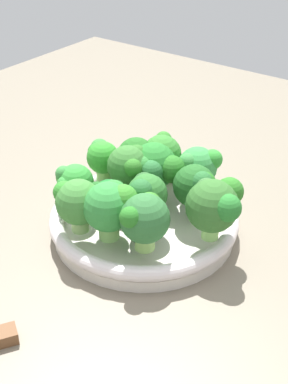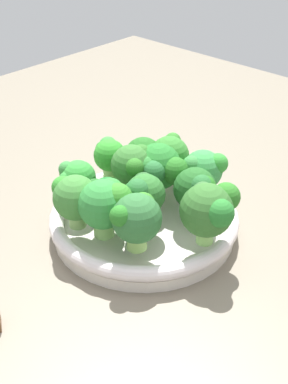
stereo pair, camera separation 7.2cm
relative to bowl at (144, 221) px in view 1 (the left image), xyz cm
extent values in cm
cube|color=#756B5A|center=(-2.74, -2.21, -3.09)|extent=(130.00, 130.00, 2.50)
cylinder|color=silver|center=(0.00, 0.00, -1.03)|extent=(24.91, 24.91, 1.62)
torus|color=silver|center=(0.00, 0.00, 0.77)|extent=(25.94, 25.94, 1.98)
cylinder|color=#88C866|center=(-2.04, -4.30, 3.14)|extent=(2.47, 2.47, 2.75)
sphere|color=#34702D|center=(-2.04, -4.30, 6.39)|extent=(5.78, 5.78, 5.78)
sphere|color=#2F6B27|center=(-3.72, -4.01, 7.46)|extent=(2.94, 2.94, 2.94)
sphere|color=#2B6D21|center=(-0.55, -2.59, 7.44)|extent=(2.50, 2.50, 2.50)
cylinder|color=#8FCD68|center=(-0.10, 10.27, 3.05)|extent=(2.18, 2.18, 2.57)
sphere|color=#306629|center=(-0.10, 10.27, 6.51)|extent=(6.68, 6.68, 6.68)
sphere|color=#2A7222|center=(-2.72, 11.12, 7.59)|extent=(3.59, 3.59, 3.59)
sphere|color=#257429|center=(0.56, 12.65, 7.53)|extent=(3.46, 3.46, 3.46)
sphere|color=#346630|center=(-1.31, 8.67, 7.81)|extent=(2.72, 2.72, 2.72)
cylinder|color=#8FC168|center=(8.41, -4.00, 2.95)|extent=(2.28, 2.28, 2.37)
sphere|color=#3B7D33|center=(8.41, -4.00, 6.05)|extent=(5.90, 5.90, 5.90)
sphere|color=#2F812B|center=(6.63, -3.10, 6.45)|extent=(2.82, 2.82, 2.82)
sphere|color=#2F8428|center=(8.78, -5.96, 6.97)|extent=(2.95, 2.95, 2.95)
cylinder|color=#82BE5F|center=(7.44, -0.02, 3.04)|extent=(2.60, 2.60, 2.56)
sphere|color=#2F8537|center=(7.44, -0.02, 6.36)|extent=(6.29, 6.29, 6.29)
sphere|color=#348528|center=(6.32, 1.49, 7.47)|extent=(3.72, 3.72, 3.72)
sphere|color=#2E7F31|center=(5.31, -0.79, 6.98)|extent=(3.41, 3.41, 3.41)
cylinder|color=#90CC65|center=(-5.25, -1.98, 2.63)|extent=(2.06, 2.06, 1.72)
sphere|color=#247228|center=(-5.25, -1.98, 5.66)|extent=(6.67, 6.67, 6.67)
sphere|color=#266630|center=(-2.70, -0.90, 6.23)|extent=(3.45, 3.45, 3.45)
sphere|color=#256C20|center=(-5.37, 0.82, 6.08)|extent=(3.88, 3.88, 3.88)
sphere|color=#2A722D|center=(-2.56, -2.18, 6.46)|extent=(3.42, 3.42, 3.42)
cylinder|color=#7DBD4E|center=(-9.37, 2.57, 2.59)|extent=(2.20, 2.20, 1.65)
sphere|color=#358C41|center=(-9.37, 2.57, 5.26)|extent=(5.70, 5.70, 5.70)
sphere|color=#36823C|center=(-7.60, 1.96, 6.49)|extent=(2.72, 2.72, 2.72)
sphere|color=#3D8840|center=(-7.20, 1.98, 5.71)|extent=(2.61, 2.61, 2.61)
sphere|color=#308E30|center=(-10.49, 4.28, 6.47)|extent=(2.90, 2.90, 2.90)
cylinder|color=#75BB53|center=(-4.41, 5.10, 2.64)|extent=(2.15, 2.15, 1.75)
sphere|color=#215B22|center=(-4.41, 5.10, 5.40)|extent=(5.81, 5.81, 5.81)
sphere|color=#24622B|center=(-3.75, 6.58, 6.63)|extent=(3.23, 3.23, 3.23)
sphere|color=#226A1C|center=(-4.19, 6.70, 6.40)|extent=(3.24, 3.24, 3.24)
cylinder|color=#89C765|center=(4.57, -2.64, 2.94)|extent=(1.89, 1.89, 2.35)
sphere|color=#1A6726|center=(4.57, -2.64, 5.58)|extent=(4.50, 4.50, 4.50)
sphere|color=#2C6921|center=(6.24, -2.95, 6.68)|extent=(2.22, 2.22, 2.22)
sphere|color=#205A20|center=(5.90, -3.06, 6.64)|extent=(2.68, 2.68, 2.68)
cylinder|color=#79BC4F|center=(1.58, 1.66, 2.95)|extent=(2.35, 2.35, 2.36)
sphere|color=#2B6A2A|center=(1.58, 1.66, 5.86)|extent=(5.33, 5.33, 5.33)
sphere|color=#285928|center=(0.60, 0.49, 6.57)|extent=(2.98, 2.98, 2.98)
sphere|color=#25622C|center=(3.21, 1.85, 7.14)|extent=(3.20, 3.20, 3.20)
sphere|color=#1C611B|center=(3.41, 1.23, 6.90)|extent=(2.54, 2.54, 2.54)
cylinder|color=#85C261|center=(-2.75, -9.38, 3.00)|extent=(2.13, 2.13, 2.48)
sphere|color=#308E2A|center=(-2.75, -9.38, 5.78)|extent=(4.73, 4.73, 4.73)
sphere|color=#388A38|center=(-3.93, -10.95, 6.40)|extent=(2.69, 2.69, 2.69)
sphere|color=#2B7A28|center=(-2.98, -10.68, 6.35)|extent=(2.40, 2.40, 2.40)
cylinder|color=#96CB64|center=(6.54, 4.92, 2.97)|extent=(2.50, 2.50, 2.40)
sphere|color=#2D6832|center=(6.54, 4.92, 6.16)|extent=(6.15, 6.15, 6.15)
sphere|color=#276828|center=(7.46, 3.42, 6.83)|extent=(2.59, 2.59, 2.59)
sphere|color=#317825|center=(4.74, 4.26, 6.97)|extent=(3.07, 3.07, 3.07)
sphere|color=#267322|center=(8.95, 4.54, 7.55)|extent=(2.54, 2.54, 2.54)
cylinder|color=#7DB35C|center=(4.30, -8.28, 2.82)|extent=(2.36, 2.36, 2.12)
sphere|color=green|center=(4.30, -8.28, 5.48)|extent=(4.90, 4.90, 4.90)
sphere|color=#3D8F30|center=(4.83, -9.82, 5.89)|extent=(2.36, 2.36, 2.36)
sphere|color=#36853A|center=(5.11, -9.64, 6.65)|extent=(2.22, 2.22, 2.22)
sphere|color=#338B36|center=(6.03, -8.59, 5.86)|extent=(2.19, 2.19, 2.19)
cylinder|color=#9CD973|center=(-9.24, -3.51, 2.58)|extent=(2.52, 2.52, 1.63)
sphere|color=#32792C|center=(-9.24, -3.51, 5.30)|extent=(5.89, 5.89, 5.89)
sphere|color=#246B2C|center=(-10.24, -4.86, 6.13)|extent=(2.85, 2.85, 2.85)
sphere|color=#317728|center=(-11.14, -4.54, 6.70)|extent=(2.51, 2.51, 2.51)
cylinder|color=#7BBF5C|center=(-6.52, -6.20, 2.57)|extent=(2.56, 2.56, 1.61)
sphere|color=#246321|center=(-6.52, -6.20, 5.26)|extent=(5.78, 5.78, 5.78)
sphere|color=#1D6025|center=(-4.85, -6.08, 5.98)|extent=(2.94, 2.94, 2.94)
sphere|color=#27621B|center=(-7.28, -4.27, 6.47)|extent=(2.51, 2.51, 2.51)
camera|label=1|loc=(49.56, 36.33, 43.37)|focal=50.96mm
camera|label=2|loc=(44.93, 41.92, 43.37)|focal=50.96mm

